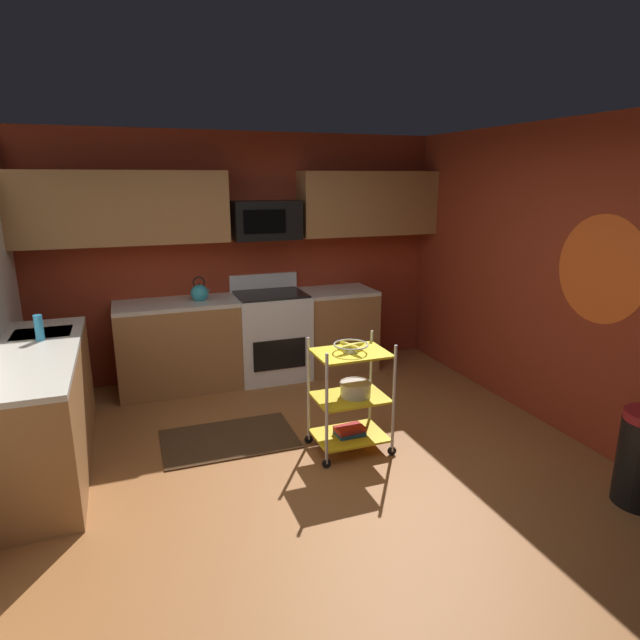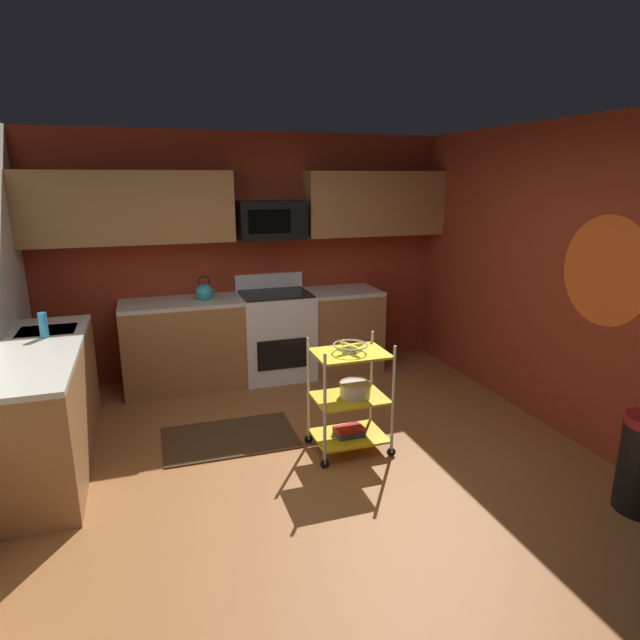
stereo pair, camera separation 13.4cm
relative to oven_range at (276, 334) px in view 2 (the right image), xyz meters
name	(u,v)px [view 2 (the right image)]	position (x,y,z in m)	size (l,w,h in m)	color
floor	(318,477)	(-0.21, -2.10, -0.50)	(4.40, 4.80, 0.04)	#995B2D
wall_back	(249,256)	(-0.21, 0.33, 0.82)	(4.52, 0.06, 2.60)	maroon
wall_right	(580,284)	(2.02, -2.10, 0.82)	(0.06, 4.80, 2.60)	maroon
wall_flower_decal	(606,271)	(1.99, -2.37, 0.97)	(0.84, 0.84, 0.00)	#E5591E
counter_run	(187,360)	(-1.00, -0.52, -0.01)	(3.58, 2.52, 0.92)	#9E6B3D
oven_range	(276,334)	(0.00, 0.00, 0.00)	(0.76, 0.65, 1.10)	white
upper_cabinets	(246,206)	(-0.26, 0.13, 1.37)	(4.40, 0.33, 0.70)	#9E6B3D
microwave	(271,220)	(0.00, 0.10, 1.22)	(0.70, 0.39, 0.40)	black
rolling_cart	(350,397)	(0.15, -1.82, -0.02)	(0.63, 0.44, 0.91)	silver
fruit_bowl	(350,346)	(0.15, -1.82, 0.40)	(0.27, 0.27, 0.07)	silver
mixing_bowl_large	(355,389)	(0.19, -1.82, 0.04)	(0.25, 0.25, 0.11)	silver
book_stack	(349,431)	(0.15, -1.82, -0.32)	(0.24, 0.17, 0.07)	#1E4C8C
kettle	(205,292)	(-0.74, 0.00, 0.52)	(0.21, 0.18, 0.26)	teal
dish_soap_bottle	(43,325)	(-2.09, -0.98, 0.54)	(0.06, 0.06, 0.20)	#2D8CBF
floor_rug	(230,438)	(-0.74, -1.33, -0.47)	(1.10, 0.70, 0.01)	#472D19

